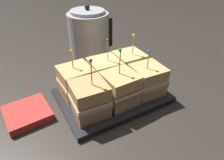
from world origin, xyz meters
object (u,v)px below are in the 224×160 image
Objects in this scene: serving_platter at (112,95)px; sandwich_back_left at (76,82)px; sandwich_front_right at (147,80)px; kettle_steel at (89,37)px; sandwich_front_left at (90,99)px; sandwich_front_center at (120,89)px; sandwich_back_center at (105,73)px; napkin_stack at (28,113)px; sandwich_back_right at (129,66)px.

sandwich_back_left is (-0.10, 0.05, 0.06)m from serving_platter.
sandwich_front_right is 0.65× the size of kettle_steel.
sandwich_front_center is at bearing -0.10° from sandwich_front_left.
sandwich_front_center is 1.12× the size of sandwich_back_left.
sandwich_back_left is at bearing -179.63° from sandwich_back_center.
sandwich_back_center is at bearing 1.05° from napkin_stack.
serving_platter is 0.08m from sandwich_back_center.
kettle_steel reaches higher than sandwich_back_center.
sandwich_front_right is (0.10, -0.05, 0.06)m from serving_platter.
sandwich_back_left is at bearing 1.48° from napkin_stack.
sandwich_back_right is at bearing 91.24° from sandwich_front_right.
sandwich_back_left is at bearing -179.46° from sandwich_back_right.
sandwich_back_center is at bearing 0.37° from sandwich_back_left.
sandwich_front_left is at bearing -153.10° from sandwich_back_right.
sandwich_front_center reaches higher than sandwich_back_center.
sandwich_back_right is (0.20, 0.00, -0.00)m from sandwich_back_left.
kettle_steel is (0.05, 0.33, 0.04)m from sandwich_front_center.
napkin_stack is at bearing 165.34° from sandwich_front_right.
sandwich_front_center is 1.37× the size of napkin_stack.
sandwich_front_right is at bearing -80.66° from kettle_steel.
sandwich_front_center is 1.14× the size of sandwich_front_right.
kettle_steel reaches higher than napkin_stack.
sandwich_front_right is 0.91× the size of sandwich_back_right.
sandwich_back_center is at bearing 88.52° from serving_platter.
sandwich_front_center is 0.14m from sandwich_back_right.
serving_platter is 0.13m from sandwich_back_right.
sandwich_back_left is (-0.00, 0.10, 0.00)m from sandwich_front_left.
serving_platter is 2.12× the size of sandwich_back_left.
sandwich_back_left is at bearing 153.93° from sandwich_front_right.
sandwich_front_right is 0.98× the size of sandwich_back_left.
kettle_steel is 1.84× the size of napkin_stack.
sandwich_front_center is at bearing -90.12° from serving_platter.
sandwich_front_left is at bearing -30.45° from napkin_stack.
sandwich_front_right is at bearing 0.11° from sandwich_front_center.
sandwich_back_right is at bearing 26.90° from sandwich_front_left.
kettle_steel is at bearing 102.87° from sandwich_back_right.
sandwich_back_right is at bearing 27.27° from serving_platter.
kettle_steel reaches higher than sandwich_front_right.
sandwich_front_left reaches higher than sandwich_front_right.
sandwich_front_left reaches higher than serving_platter.
napkin_stack is (-0.26, 0.10, -0.06)m from sandwich_front_center.
sandwich_back_right is (0.10, 0.00, 0.00)m from sandwich_back_center.
sandwich_back_center reaches higher than sandwich_back_right.
sandwich_front_right reaches higher than serving_platter.
sandwich_front_left is 1.11× the size of sandwich_back_left.
sandwich_back_right is 0.71× the size of kettle_steel.
sandwich_front_left reaches higher than sandwich_back_left.
sandwich_back_center is at bearing 135.11° from sandwich_front_right.
sandwich_back_center is (0.00, 0.05, 0.06)m from serving_platter.
kettle_steel is (0.15, 0.33, 0.04)m from sandwich_front_left.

